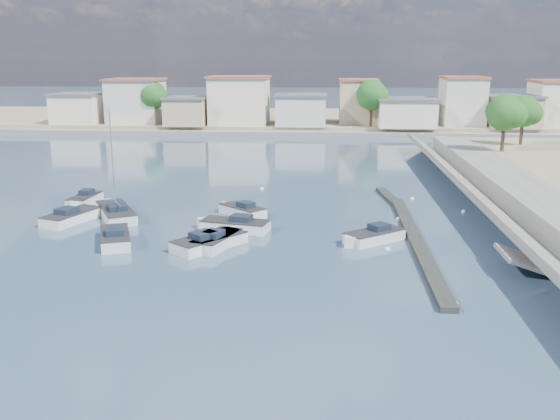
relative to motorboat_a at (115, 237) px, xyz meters
name	(u,v)px	position (x,y,z in m)	size (l,w,h in m)	color
ground	(322,169)	(14.74, 31.65, -0.38)	(400.00, 400.00, 0.00)	#2E465D
breakwater	(410,230)	(21.65, 4.33, -0.21)	(2.00, 31.02, 0.35)	black
far_shore_land	(324,120)	(14.74, 83.65, 0.32)	(160.00, 40.00, 1.40)	gray
far_shore_quay	(324,134)	(14.74, 62.65, 0.02)	(160.00, 2.50, 0.80)	slate
far_town	(386,105)	(25.46, 68.57, 4.56)	(113.01, 12.80, 8.35)	#ECE3C6
shore_trees	(376,100)	(23.09, 59.76, 5.84)	(74.56, 38.32, 7.92)	#38281E
motorboat_a	(115,237)	(0.00, 0.00, 0.00)	(3.62, 5.66, 1.48)	silver
motorboat_b	(219,240)	(7.61, -0.17, 0.00)	(3.35, 5.31, 1.48)	silver
motorboat_c	(232,226)	(7.96, 3.80, 0.00)	(5.90, 3.09, 1.48)	silver
motorboat_d	(372,237)	(18.54, 1.40, 0.00)	(4.70, 4.33, 1.48)	silver
motorboat_e	(74,216)	(-5.32, 5.70, 0.00)	(3.78, 5.97, 1.48)	silver
motorboat_f	(241,211)	(8.01, 8.58, 0.00)	(4.39, 4.18, 1.48)	silver
motorboat_g	(84,201)	(-6.70, 11.30, 0.00)	(2.03, 4.94, 1.48)	silver
motorboat_h	(213,242)	(7.25, -0.53, 0.00)	(5.15, 5.67, 1.48)	silver
sailboat	(115,212)	(-2.48, 7.40, 0.03)	(5.27, 7.15, 9.00)	silver
mooring_buoys	(389,222)	(20.36, 7.17, -0.33)	(18.78, 29.59, 0.41)	white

